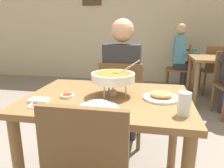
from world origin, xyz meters
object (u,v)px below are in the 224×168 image
Objects in this scene: curry_bowl at (113,77)px; rice_plate at (98,107)px; chair_bg_right at (183,66)px; diner_main at (123,76)px; dining_table_far at (223,66)px; drink_glass at (184,105)px; dining_table_main at (108,114)px; patron_bg_right at (181,53)px; appetizer_plate at (161,96)px; sauce_dish at (67,96)px; chair_diner_main at (122,99)px; chair_bg_corner at (216,67)px.

curry_bowl reaches higher than rice_plate.
diner_main is at bearing -112.45° from chair_bg_right.
dining_table_far is at bearing 60.72° from rice_plate.
drink_glass is at bearing -97.58° from chair_bg_right.
chair_bg_right is at bearing 73.24° from curry_bowl.
dining_table_main is 0.85× the size of patron_bg_right.
appetizer_plate is at bearing -63.25° from diner_main.
diner_main is 1.08m from drink_glass.
sauce_dish reaches higher than dining_table_main.
patron_bg_right is (0.83, 2.87, 0.11)m from dining_table_main.
curry_bowl is 0.35m from appetizer_plate.
diner_main is 0.80m from appetizer_plate.
chair_bg_right reaches higher than rice_plate.
chair_bg_right is (0.85, 2.83, -0.38)m from curry_bowl.
appetizer_plate is at bearing -62.15° from chair_diner_main.
dining_table_main is 0.39m from appetizer_plate.
rice_plate is 3.25m from chair_bg_right.
sauce_dish is 0.07× the size of patron_bg_right.
rice_plate reaches higher than dining_table_main.
appetizer_plate is 2.67× the size of sauce_dish.
dining_table_far is at bearing 54.39° from sauce_dish.
chair_bg_corner reaches higher than drink_glass.
patron_bg_right is (0.36, 3.10, -0.08)m from drink_glass.
drink_glass reaches higher than dining_table_far.
patron_bg_right is at bearing 68.78° from diner_main.
chair_diner_main is 2.55m from chair_bg_corner.
curry_bowl is at bearing -117.29° from chair_bg_corner.
rice_plate is 0.24× the size of dining_table_far.
diner_main reaches higher than chair_bg_corner.
patron_bg_right is at bearing 175.81° from chair_bg_right.
diner_main is at bearing 92.46° from curry_bowl.
drink_glass is (0.47, -0.93, 0.31)m from chair_diner_main.
chair_bg_right is at bearing 74.07° from rice_plate.
chair_bg_corner is (1.72, 2.86, -0.27)m from sauce_dish.
curry_bowl is at bearing 82.74° from rice_plate.
dining_table_main is 3.36× the size of curry_bowl.
appetizer_plate is (0.36, 0.02, 0.15)m from dining_table_main.
dining_table_main is 2.99m from patron_bg_right.
dining_table_far is 0.76× the size of patron_bg_right.
diner_main is 0.98m from rice_plate.
diner_main is 1.00× the size of patron_bg_right.
patron_bg_right reaches higher than dining_table_far.
rice_plate is 3.23m from patron_bg_right.
diner_main is 0.71m from curry_bowl.
chair_bg_corner reaches higher than dining_table_far.
dining_table_main is 0.74m from diner_main.
appetizer_plate is 0.63m from sauce_dish.
chair_bg_right is at bearing 72.87° from dining_table_main.
patron_bg_right reaches higher than dining_table_main.
chair_bg_right is at bearing 172.92° from chair_bg_corner.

